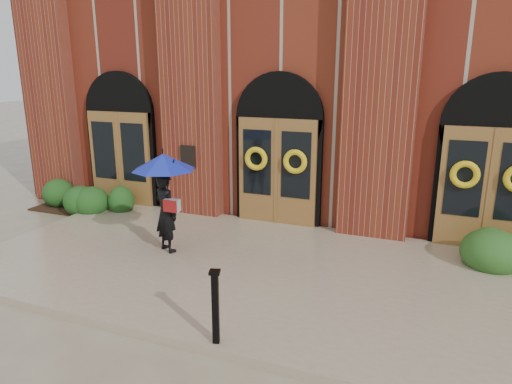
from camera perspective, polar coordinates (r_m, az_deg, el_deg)
The scene contains 6 objects.
ground at distance 8.82m, azimuth -3.44°, elevation -9.99°, with size 90.00×90.00×0.00m, color gray.
landing at distance 8.91m, azimuth -3.04°, elevation -9.17°, with size 10.00×5.30×0.15m, color tan.
church_building at distance 16.36m, azimuth 10.01°, elevation 14.05°, with size 16.20×12.53×7.00m.
man_with_umbrella at distance 9.15m, azimuth -11.36°, elevation 1.00°, with size 1.66×1.66×2.00m.
metal_post at distance 6.25m, azimuth -5.09°, elevation -13.94°, with size 0.18×0.18×1.06m.
hedge_wall_left at distance 13.22m, azimuth -20.02°, elevation -0.57°, with size 2.92×1.17×0.75m, color #1C4517.
Camera 1 is at (3.46, -7.20, 3.73)m, focal length 32.00 mm.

